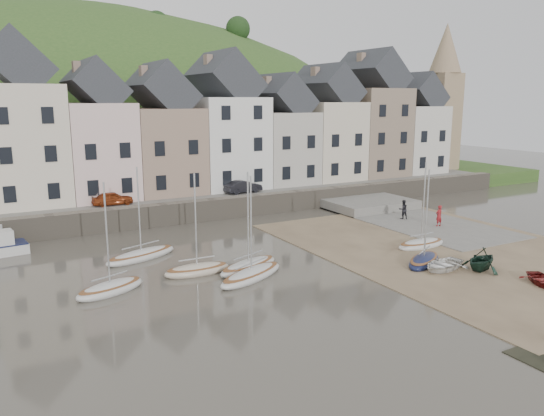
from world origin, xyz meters
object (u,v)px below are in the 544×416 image
person_red (439,216)px  car_right (243,187)px  rowboat_green (481,259)px  rowboat_red (543,280)px  sailboat_0 (141,255)px  car_left (112,198)px  person_dark (403,209)px  rowboat_white (443,264)px

person_red → car_right: bearing=-55.4°
rowboat_green → car_right: bearing=178.8°
rowboat_green → car_right: 24.23m
rowboat_red → person_red: 13.99m
rowboat_green → person_red: size_ratio=1.57×
sailboat_0 → rowboat_red: sailboat_0 is taller
rowboat_red → person_red: size_ratio=1.56×
rowboat_red → car_left: size_ratio=0.81×
rowboat_red → person_red: person_red is taller
sailboat_0 → car_left: sailboat_0 is taller
car_left → person_dark: bearing=-114.3°
car_left → car_right: bearing=-88.3°
rowboat_red → person_dark: bearing=103.2°
rowboat_white → person_dark: person_dark is taller
rowboat_red → person_dark: (4.54, 16.38, 0.61)m
sailboat_0 → rowboat_green: (17.50, -12.60, 0.52)m
sailboat_0 → car_left: (0.71, 11.14, 1.91)m
sailboat_0 → person_red: (23.72, -3.14, 0.73)m
rowboat_green → person_red: (6.22, 9.46, 0.21)m
rowboat_green → person_dark: bearing=144.7°
rowboat_red → car_right: bearing=130.3°
sailboat_0 → rowboat_red: 24.50m
person_red → car_right: (-10.85, 14.28, 1.22)m
person_red → car_right: car_right is taller
rowboat_red → person_red: bearing=96.6°
car_left → person_red: bearing=-120.2°
person_dark → car_right: size_ratio=0.46×
rowboat_green → car_right: (-4.63, 23.74, 1.43)m
rowboat_white → car_left: (-14.84, 22.51, 1.78)m
rowboat_red → sailboat_0: bearing=167.6°
rowboat_green → rowboat_red: size_ratio=1.00×
person_dark → car_left: 24.84m
rowboat_green → car_left: 29.11m
rowboat_red → car_right: car_right is taller
rowboat_green → car_right: car_right is taller
rowboat_white → car_right: bearing=176.0°
person_red → car_right: 17.97m
sailboat_0 → rowboat_green: bearing=-35.7°
sailboat_0 → person_red: size_ratio=3.64×
rowboat_white → car_right: car_right is taller
person_red → person_dark: (-0.71, 3.43, -0.03)m
sailboat_0 → person_red: bearing=-7.5°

